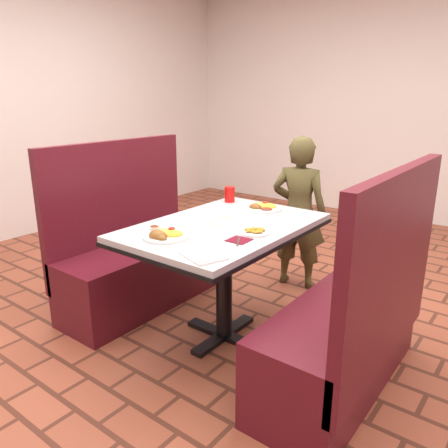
{
  "coord_description": "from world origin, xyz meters",
  "views": [
    {
      "loc": [
        1.49,
        -1.95,
        1.48
      ],
      "look_at": [
        0.0,
        0.0,
        0.75
      ],
      "focal_mm": 35.0,
      "sensor_mm": 36.0,
      "label": 1
    }
  ],
  "objects_px": {
    "booth_bench_right": "(349,331)",
    "plantain_plate": "(255,231)",
    "near_dinner_plate": "(165,233)",
    "dining_table": "(224,239)",
    "far_dinner_plate": "(263,206)",
    "red_tumbler": "(230,194)",
    "booth_bench_left": "(136,261)",
    "diner_person": "(299,213)"
  },
  "relations": [
    {
      "from": "far_dinner_plate",
      "to": "red_tumbler",
      "type": "bearing_deg",
      "value": 173.57
    },
    {
      "from": "diner_person",
      "to": "booth_bench_left",
      "type": "bearing_deg",
      "value": 41.27
    },
    {
      "from": "booth_bench_right",
      "to": "far_dinner_plate",
      "type": "distance_m",
      "value": 1.01
    },
    {
      "from": "plantain_plate",
      "to": "dining_table",
      "type": "bearing_deg",
      "value": 170.67
    },
    {
      "from": "booth_bench_left",
      "to": "plantain_plate",
      "type": "bearing_deg",
      "value": -2.19
    },
    {
      "from": "booth_bench_right",
      "to": "plantain_plate",
      "type": "height_order",
      "value": "booth_bench_right"
    },
    {
      "from": "booth_bench_left",
      "to": "diner_person",
      "type": "relative_size",
      "value": 1.01
    },
    {
      "from": "dining_table",
      "to": "far_dinner_plate",
      "type": "bearing_deg",
      "value": 90.32
    },
    {
      "from": "far_dinner_plate",
      "to": "red_tumbler",
      "type": "relative_size",
      "value": 2.37
    },
    {
      "from": "dining_table",
      "to": "far_dinner_plate",
      "type": "relative_size",
      "value": 4.75
    },
    {
      "from": "diner_person",
      "to": "dining_table",
      "type": "bearing_deg",
      "value": 80.53
    },
    {
      "from": "near_dinner_plate",
      "to": "plantain_plate",
      "type": "height_order",
      "value": "near_dinner_plate"
    },
    {
      "from": "booth_bench_left",
      "to": "near_dinner_plate",
      "type": "relative_size",
      "value": 4.93
    },
    {
      "from": "far_dinner_plate",
      "to": "red_tumbler",
      "type": "distance_m",
      "value": 0.3
    },
    {
      "from": "booth_bench_left",
      "to": "plantain_plate",
      "type": "relative_size",
      "value": 7.08
    },
    {
      "from": "near_dinner_plate",
      "to": "far_dinner_plate",
      "type": "bearing_deg",
      "value": 83.63
    },
    {
      "from": "dining_table",
      "to": "far_dinner_plate",
      "type": "distance_m",
      "value": 0.44
    },
    {
      "from": "near_dinner_plate",
      "to": "far_dinner_plate",
      "type": "xyz_separation_m",
      "value": [
        0.09,
        0.82,
        -0.0
      ]
    },
    {
      "from": "dining_table",
      "to": "booth_bench_right",
      "type": "height_order",
      "value": "booth_bench_right"
    },
    {
      "from": "booth_bench_right",
      "to": "near_dinner_plate",
      "type": "distance_m",
      "value": 1.07
    },
    {
      "from": "dining_table",
      "to": "red_tumbler",
      "type": "bearing_deg",
      "value": 123.35
    },
    {
      "from": "booth_bench_right",
      "to": "diner_person",
      "type": "bearing_deg",
      "value": 129.75
    },
    {
      "from": "red_tumbler",
      "to": "far_dinner_plate",
      "type": "bearing_deg",
      "value": -6.43
    },
    {
      "from": "booth_bench_left",
      "to": "booth_bench_right",
      "type": "relative_size",
      "value": 1.0
    },
    {
      "from": "far_dinner_plate",
      "to": "plantain_plate",
      "type": "xyz_separation_m",
      "value": [
        0.24,
        -0.47,
        -0.01
      ]
    },
    {
      "from": "diner_person",
      "to": "plantain_plate",
      "type": "bearing_deg",
      "value": 93.37
    },
    {
      "from": "dining_table",
      "to": "near_dinner_plate",
      "type": "xyz_separation_m",
      "value": [
        -0.09,
        -0.39,
        0.12
      ]
    },
    {
      "from": "diner_person",
      "to": "red_tumbler",
      "type": "xyz_separation_m",
      "value": [
        -0.27,
        -0.54,
        0.21
      ]
    },
    {
      "from": "booth_bench_left",
      "to": "plantain_plate",
      "type": "height_order",
      "value": "booth_bench_left"
    },
    {
      "from": "booth_bench_left",
      "to": "diner_person",
      "type": "height_order",
      "value": "diner_person"
    },
    {
      "from": "booth_bench_right",
      "to": "far_dinner_plate",
      "type": "height_order",
      "value": "booth_bench_right"
    },
    {
      "from": "near_dinner_plate",
      "to": "far_dinner_plate",
      "type": "relative_size",
      "value": 0.95
    },
    {
      "from": "dining_table",
      "to": "plantain_plate",
      "type": "height_order",
      "value": "plantain_plate"
    },
    {
      "from": "near_dinner_plate",
      "to": "red_tumbler",
      "type": "relative_size",
      "value": 2.26
    },
    {
      "from": "booth_bench_right",
      "to": "red_tumbler",
      "type": "relative_size",
      "value": 11.14
    },
    {
      "from": "booth_bench_right",
      "to": "near_dinner_plate",
      "type": "relative_size",
      "value": 4.93
    },
    {
      "from": "diner_person",
      "to": "red_tumbler",
      "type": "bearing_deg",
      "value": 52.34
    },
    {
      "from": "dining_table",
      "to": "near_dinner_plate",
      "type": "distance_m",
      "value": 0.42
    },
    {
      "from": "booth_bench_right",
      "to": "red_tumbler",
      "type": "distance_m",
      "value": 1.29
    },
    {
      "from": "dining_table",
      "to": "diner_person",
      "type": "height_order",
      "value": "diner_person"
    },
    {
      "from": "red_tumbler",
      "to": "plantain_plate",
      "type": "bearing_deg",
      "value": -42.56
    },
    {
      "from": "booth_bench_left",
      "to": "far_dinner_plate",
      "type": "xyz_separation_m",
      "value": [
        0.8,
        0.43,
        0.44
      ]
    }
  ]
}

